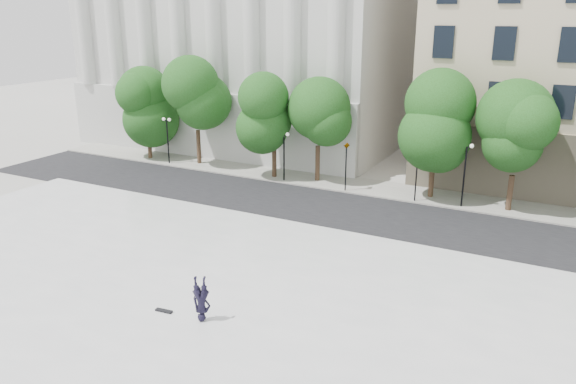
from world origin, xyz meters
name	(u,v)px	position (x,y,z in m)	size (l,w,h in m)	color
ground	(168,351)	(0.00, 0.00, 0.00)	(160.00, 160.00, 0.00)	beige
plaza	(212,311)	(0.00, 3.00, 0.23)	(44.00, 22.00, 0.45)	silver
street	(342,212)	(0.00, 18.00, 0.01)	(60.00, 8.00, 0.02)	black
far_sidewalk	(372,188)	(0.00, 24.00, 0.06)	(60.00, 4.00, 0.12)	#A9A69C
building_west	(269,10)	(-17.00, 38.57, 12.89)	(31.50, 27.65, 25.60)	#BBBBB6
traffic_light_west	(347,143)	(-1.52, 22.30, 3.70)	(0.48, 1.77, 4.21)	black
traffic_light_east	(418,150)	(3.69, 22.30, 3.75)	(0.91, 1.90, 4.25)	black
person_lying	(202,315)	(0.33, 1.88, 0.72)	(0.72, 0.47, 1.98)	black
skateboard	(164,311)	(-1.56, 1.71, 0.49)	(0.78, 0.20, 0.08)	black
street_trees	(368,122)	(-0.39, 23.54, 5.13)	(47.11, 5.28, 7.85)	#382619
lamp_posts	(374,156)	(0.51, 22.60, 2.93)	(37.87, 0.28, 4.48)	black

